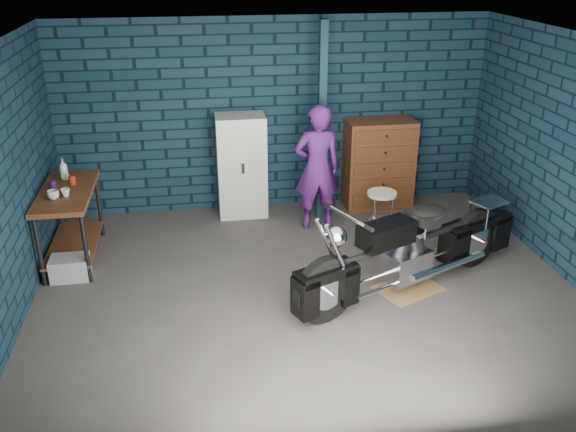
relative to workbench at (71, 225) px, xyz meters
name	(u,v)px	position (x,y,z in m)	size (l,w,h in m)	color
ground	(307,290)	(2.68, -1.19, -0.46)	(6.00, 6.00, 0.00)	#494744
room_walls	(300,112)	(2.68, -0.64, 1.45)	(6.02, 5.01, 2.71)	#0F2534
support_post	(322,124)	(3.23, 0.76, 0.90)	(0.10, 0.10, 2.70)	#112C36
workbench	(71,225)	(0.00, 0.00, 0.00)	(0.60, 1.40, 0.91)	brown
drip_mat	(408,288)	(3.82, -1.34, -0.45)	(0.70, 0.52, 0.01)	brown
motorcycle	(412,243)	(3.82, -1.34, 0.12)	(2.59, 0.70, 1.14)	black
person	(317,168)	(3.12, 0.45, 0.39)	(0.62, 0.41, 1.70)	#551F75
storage_bin	(70,268)	(0.02, -0.50, -0.32)	(0.43, 0.30, 0.27)	#999CA1
locker	(242,166)	(2.16, 1.04, 0.27)	(0.67, 0.48, 1.44)	silver
tool_chest	(379,164)	(4.15, 1.04, 0.19)	(0.97, 0.54, 1.29)	brown
shop_stool	(381,216)	(3.85, -0.10, -0.12)	(0.37, 0.37, 0.68)	beige
cup_a	(53,195)	(-0.08, -0.27, 0.51)	(0.13, 0.13, 0.10)	beige
cup_b	(65,193)	(0.04, -0.21, 0.50)	(0.10, 0.10, 0.09)	beige
mug_purple	(53,185)	(-0.15, 0.06, 0.51)	(0.07, 0.07, 0.10)	#4A175D
mug_red	(72,180)	(0.05, 0.17, 0.51)	(0.08, 0.08, 0.11)	maroon
bottle	(63,169)	(-0.07, 0.37, 0.59)	(0.10, 0.10, 0.27)	#999CA1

